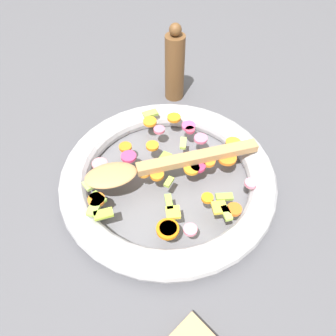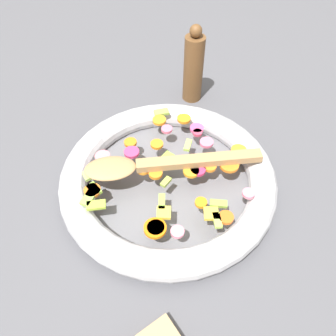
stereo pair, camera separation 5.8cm
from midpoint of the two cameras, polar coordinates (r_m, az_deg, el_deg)
ground_plane at (r=0.62m, az=2.68°, el=-3.14°), size 4.00×4.00×0.00m
skillet at (r=0.61m, az=2.76°, el=-1.88°), size 0.40×0.40×0.05m
chopped_vegetables at (r=0.58m, az=3.22°, el=-0.44°), size 0.30×0.31×0.01m
wooden_spoon at (r=0.57m, az=0.59°, el=0.47°), size 0.18×0.29×0.01m
pepper_mill at (r=0.77m, az=6.71°, el=16.90°), size 0.04×0.04×0.18m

